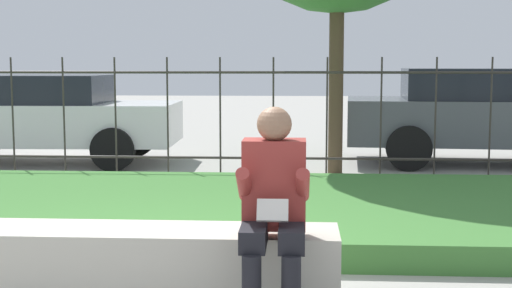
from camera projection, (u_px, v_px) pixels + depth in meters
stone_bench at (151, 270)px, 4.60m from camera, size 2.41×0.51×0.49m
person_seated_reader at (274, 205)px, 4.21m from camera, size 0.42×0.73×1.29m
grass_berm at (195, 210)px, 7.01m from camera, size 10.94×3.43×0.23m
iron_fence at (220, 117)px, 9.21m from camera, size 8.94×0.03×1.63m
car_parked_left at (40, 116)px, 11.08m from camera, size 4.20×1.95×1.37m
car_parked_right at (498, 113)px, 10.92m from camera, size 4.78×2.20×1.47m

